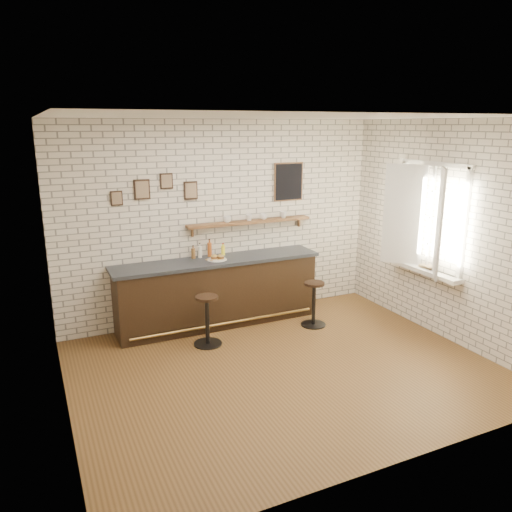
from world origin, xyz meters
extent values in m
plane|color=brown|center=(0.00, 0.00, 0.00)|extent=(5.00, 5.00, 0.00)
cube|color=black|center=(-0.22, 1.70, 0.48)|extent=(3.00, 0.58, 0.96)
cube|color=#2D333A|center=(-0.22, 1.70, 0.98)|extent=(3.10, 0.62, 0.05)
cylinder|color=olive|center=(-0.22, 1.38, 0.12)|extent=(2.79, 0.04, 0.04)
cylinder|color=white|center=(-0.24, 1.66, 1.02)|extent=(0.28, 0.28, 0.01)
cylinder|color=#C39344|center=(-0.18, 1.69, 1.02)|extent=(0.05, 0.05, 0.00)
cylinder|color=#C39344|center=(-0.20, 1.65, 1.02)|extent=(0.05, 0.05, 0.00)
cylinder|color=#C39344|center=(-0.34, 1.73, 1.02)|extent=(0.06, 0.06, 0.00)
cylinder|color=#C39344|center=(-0.21, 1.70, 1.02)|extent=(0.06, 0.06, 0.00)
cylinder|color=#C39344|center=(-0.34, 1.61, 1.02)|extent=(0.06, 0.06, 0.00)
cylinder|color=#C39344|center=(-0.18, 1.68, 1.02)|extent=(0.04, 0.04, 0.00)
cylinder|color=#C39344|center=(-0.23, 1.61, 1.02)|extent=(0.05, 0.05, 0.00)
cylinder|color=#C39344|center=(-0.34, 1.59, 1.02)|extent=(0.04, 0.04, 0.00)
cylinder|color=#C39344|center=(-0.39, 1.67, 1.02)|extent=(0.05, 0.05, 0.00)
cylinder|color=#C39344|center=(-0.21, 1.61, 1.02)|extent=(0.06, 0.06, 0.00)
cylinder|color=brown|center=(-0.52, 1.89, 1.09)|extent=(0.06, 0.06, 0.15)
cylinder|color=brown|center=(-0.52, 1.89, 1.18)|extent=(0.02, 0.02, 0.03)
cylinder|color=black|center=(-0.52, 1.89, 1.20)|extent=(0.02, 0.02, 0.01)
cylinder|color=white|center=(-0.42, 1.89, 1.10)|extent=(0.06, 0.06, 0.17)
cylinder|color=white|center=(-0.42, 1.89, 1.20)|extent=(0.02, 0.02, 0.04)
cylinder|color=black|center=(-0.42, 1.89, 1.23)|extent=(0.02, 0.02, 0.01)
cylinder|color=#A04A19|center=(-0.27, 1.89, 1.11)|extent=(0.06, 0.06, 0.21)
cylinder|color=#A04A19|center=(-0.27, 1.89, 1.24)|extent=(0.02, 0.02, 0.05)
cylinder|color=black|center=(-0.27, 1.89, 1.27)|extent=(0.03, 0.03, 0.01)
cylinder|color=#FDF42A|center=(-0.05, 1.89, 1.08)|extent=(0.06, 0.06, 0.14)
cylinder|color=#FDF42A|center=(-0.05, 1.89, 1.17)|extent=(0.03, 0.03, 0.03)
cylinder|color=maroon|center=(-0.05, 1.89, 1.19)|extent=(0.03, 0.03, 0.01)
cylinder|color=black|center=(-0.61, 1.06, 0.01)|extent=(0.39, 0.39, 0.02)
cylinder|color=black|center=(-0.61, 1.06, 0.34)|extent=(0.06, 0.06, 0.64)
cylinder|color=black|center=(-0.61, 1.06, 0.68)|extent=(0.37, 0.37, 0.04)
cylinder|color=black|center=(1.05, 1.04, 0.01)|extent=(0.37, 0.37, 0.02)
cylinder|color=black|center=(1.05, 1.04, 0.33)|extent=(0.06, 0.06, 0.62)
cylinder|color=black|center=(1.05, 1.04, 0.65)|extent=(0.37, 0.37, 0.04)
cube|color=brown|center=(0.40, 1.90, 1.48)|extent=(2.00, 0.18, 0.04)
cube|color=brown|center=(-0.50, 1.97, 1.40)|extent=(0.03, 0.04, 0.16)
cube|color=brown|center=(1.30, 1.97, 1.40)|extent=(0.03, 0.04, 0.16)
imported|color=white|center=(0.03, 1.90, 1.55)|extent=(0.14, 0.14, 0.10)
imported|color=white|center=(0.39, 1.90, 1.55)|extent=(0.12, 0.12, 0.10)
imported|color=white|center=(0.63, 1.90, 1.55)|extent=(0.13, 0.13, 0.09)
imported|color=white|center=(0.98, 1.90, 1.55)|extent=(0.15, 0.15, 0.10)
cube|color=black|center=(-1.20, 1.98, 2.05)|extent=(0.22, 0.02, 0.28)
cube|color=black|center=(-0.85, 1.98, 2.15)|extent=(0.18, 0.02, 0.22)
cube|color=black|center=(-0.50, 1.98, 2.00)|extent=(0.20, 0.02, 0.26)
cube|color=black|center=(-1.55, 1.98, 1.95)|extent=(0.16, 0.02, 0.20)
cube|color=black|center=(1.10, 1.98, 2.05)|extent=(0.46, 0.02, 0.56)
cube|color=white|center=(2.40, 0.30, 0.90)|extent=(0.20, 1.35, 0.06)
cube|color=white|center=(2.47, 0.30, 2.40)|extent=(0.05, 1.30, 0.06)
cube|color=white|center=(2.47, 0.30, 0.90)|extent=(0.05, 1.30, 0.06)
cube|color=white|center=(2.47, -0.30, 1.65)|extent=(0.05, 0.06, 1.50)
cube|color=white|center=(2.47, 0.90, 1.65)|extent=(0.05, 0.06, 1.50)
cube|color=white|center=(2.32, 0.00, 1.65)|extent=(0.40, 0.46, 1.46)
cube|color=white|center=(2.32, 0.60, 1.65)|extent=(0.40, 0.46, 1.46)
imported|color=tan|center=(2.38, 0.26, 0.94)|extent=(0.19, 0.24, 0.02)
imported|color=tan|center=(2.38, 0.25, 0.96)|extent=(0.18, 0.24, 0.02)
camera|label=1|loc=(-2.67, -4.93, 2.92)|focal=35.00mm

